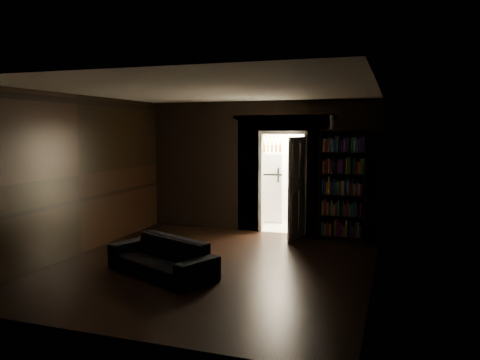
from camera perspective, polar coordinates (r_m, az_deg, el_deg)
The scene contains 9 objects.
ground at distance 7.69m, azimuth -3.43°, elevation -10.41°, with size 5.50×5.50×0.00m, color black.
room_walls at distance 8.40m, azimuth -0.81°, elevation 2.67°, with size 5.02×5.61×2.84m.
kitchen_alcove at distance 10.99m, azimuth 6.58°, elevation 0.99°, with size 2.20×1.80×2.60m.
sofa at distance 7.28m, azimuth -9.57°, elevation -8.55°, with size 1.85×0.80×0.71m, color black.
bookshelf at distance 9.50m, azimuth 12.40°, elevation -0.59°, with size 0.90×0.32×2.20m, color black.
refrigerator at distance 11.32m, azimuth 3.75°, elevation -0.79°, with size 0.74×0.68×1.65m, color white.
door at distance 9.41m, azimuth 6.95°, elevation -1.02°, with size 0.85×0.05×2.05m, color white.
figurine at distance 9.45m, azimuth 11.09°, elevation 6.96°, with size 0.10×0.10×0.29m, color white.
bottles at distance 11.17m, azimuth 3.68°, elevation 4.04°, with size 0.64×0.08×0.26m, color black.
Camera 1 is at (2.78, -6.83, 2.19)m, focal length 35.00 mm.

